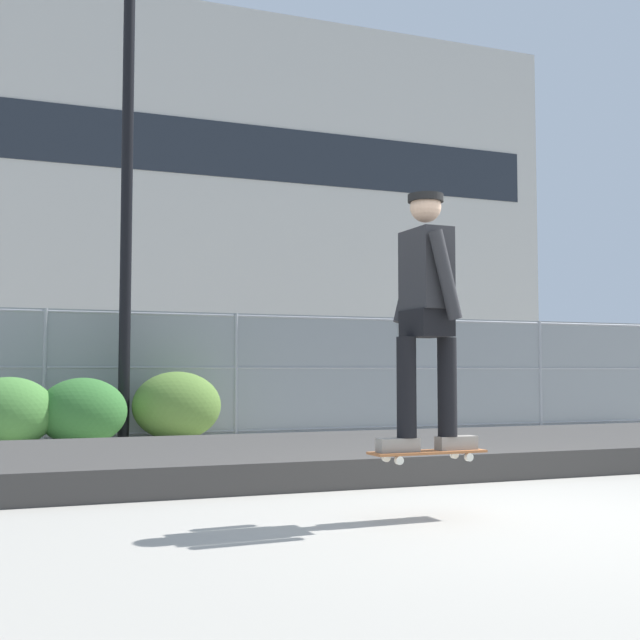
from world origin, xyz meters
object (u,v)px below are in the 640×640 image
(parked_car_near, at_px, (38,379))
(parked_car_far, at_px, (634,377))
(skateboard, at_px, (428,453))
(skater, at_px, (426,302))
(parked_car_mid, at_px, (411,378))
(shrub_center, at_px, (83,412))
(shrub_right, at_px, (177,406))
(street_lamp, at_px, (128,110))
(shrub_left, at_px, (8,413))

(parked_car_near, height_order, parked_car_far, same)
(skateboard, height_order, skater, skater)
(skateboard, bearing_deg, parked_car_mid, 63.29)
(parked_car_near, height_order, shrub_center, parked_car_near)
(skateboard, xyz_separation_m, shrub_right, (-0.35, 6.69, 0.05))
(street_lamp, distance_m, parked_car_mid, 7.67)
(parked_car_far, xyz_separation_m, shrub_right, (-10.77, -3.05, -0.36))
(parked_car_far, xyz_separation_m, shrub_center, (-12.08, -3.47, -0.40))
(skater, height_order, parked_car_far, skater)
(street_lamp, height_order, shrub_right, street_lamp)
(street_lamp, height_order, shrub_center, street_lamp)
(street_lamp, xyz_separation_m, parked_car_near, (-1.03, 2.82, -3.81))
(shrub_center, bearing_deg, shrub_right, 17.77)
(street_lamp, height_order, parked_car_far, street_lamp)
(shrub_left, height_order, shrub_center, shrub_left)
(parked_car_mid, bearing_deg, shrub_right, -149.88)
(shrub_right, bearing_deg, parked_car_near, 121.12)
(skateboard, xyz_separation_m, parked_car_far, (10.43, 9.73, 0.41))
(street_lamp, relative_size, shrub_right, 6.10)
(parked_car_near, height_order, shrub_left, parked_car_near)
(shrub_left, bearing_deg, parked_car_mid, 25.12)
(skater, relative_size, street_lamp, 0.23)
(skateboard, distance_m, parked_car_far, 14.27)
(skateboard, relative_size, shrub_right, 0.65)
(skater, distance_m, shrub_center, 6.56)
(parked_car_near, distance_m, shrub_right, 3.41)
(shrub_center, bearing_deg, parked_car_far, 16.01)
(street_lamp, distance_m, shrub_center, 4.28)
(skater, bearing_deg, parked_car_mid, 63.29)
(skateboard, distance_m, shrub_left, 6.74)
(street_lamp, distance_m, shrub_right, 4.23)
(parked_car_far, bearing_deg, skateboard, -136.96)
(parked_car_far, distance_m, shrub_left, 13.45)
(parked_car_near, relative_size, shrub_center, 3.94)
(shrub_left, distance_m, shrub_center, 0.90)
(parked_car_far, distance_m, shrub_right, 11.20)
(skater, bearing_deg, shrub_right, 92.98)
(street_lamp, bearing_deg, shrub_left, -160.40)
(parked_car_mid, distance_m, shrub_center, 7.42)
(parked_car_near, height_order, parked_car_mid, same)
(parked_car_mid, height_order, shrub_left, parked_car_mid)
(parked_car_far, bearing_deg, shrub_left, -164.91)
(shrub_left, relative_size, shrub_center, 1.01)
(skateboard, relative_size, parked_car_mid, 0.18)
(parked_car_near, xyz_separation_m, parked_car_mid, (6.99, 0.14, 0.00))
(shrub_center, bearing_deg, parked_car_mid, 27.85)
(skater, distance_m, parked_car_far, 14.28)
(skateboard, height_order, shrub_right, shrub_right)
(skater, distance_m, shrub_left, 6.81)
(skateboard, distance_m, shrub_right, 6.70)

